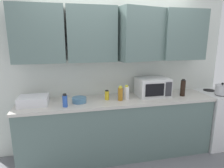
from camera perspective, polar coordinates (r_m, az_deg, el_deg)
The scene contains 12 objects.
wall_back_with_cabinets at distance 2.99m, azimuth 0.79°, elevation 9.49°, with size 3.73×0.50×2.60m.
counter_run at distance 3.06m, azimuth 1.73°, elevation -12.43°, with size 2.86×0.63×0.90m.
stove_range at distance 3.88m, azimuth 29.03°, elevation -8.48°, with size 0.76×0.64×0.91m.
kettle at distance 3.52m, azimuth 29.41°, elevation -1.42°, with size 0.20×0.20×0.19m.
microwave at distance 3.09m, azimuth 11.77°, elevation -0.84°, with size 0.48×0.37×0.28m.
dish_rack at distance 2.83m, azimuth -21.91°, elevation -4.48°, with size 0.38×0.30×0.12m, color silver.
bottle_blue_cleaner at distance 2.62m, azimuth -13.58°, elevation -4.76°, with size 0.06×0.06×0.18m.
bottle_soy_dark at distance 3.21m, azimuth 19.97°, elevation -1.07°, with size 0.07×0.07×0.26m.
bottle_amber_vinegar at distance 2.81m, azimuth 2.46°, elevation -2.85°, with size 0.07×0.07×0.21m.
bottle_yellow_mustard at distance 2.85m, azimuth -1.49°, elevation -3.25°, with size 0.06×0.06×0.14m.
bottle_white_jar at distance 2.87m, azimuth 4.25°, elevation -2.56°, with size 0.07×0.07×0.21m.
bowl_ceramic_small at distance 2.77m, azimuth -9.53°, elevation -4.60°, with size 0.20×0.20×0.07m, color teal.
Camera 1 is at (-0.70, -2.97, 1.77)m, focal length 31.33 mm.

